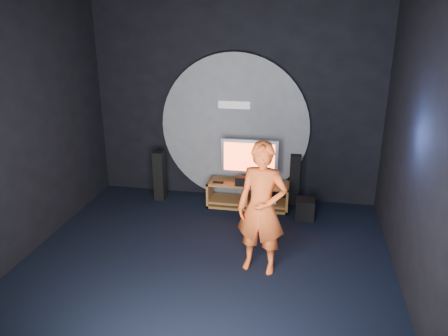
% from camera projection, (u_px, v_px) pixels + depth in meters
% --- Properties ---
extents(floor, '(5.00, 5.00, 0.00)m').
position_uv_depth(floor, '(204.00, 268.00, 5.82)').
color(floor, black).
rests_on(floor, ground).
extents(back_wall, '(5.00, 0.04, 3.50)m').
position_uv_depth(back_wall, '(235.00, 102.00, 7.54)').
color(back_wall, black).
rests_on(back_wall, ground).
extents(front_wall, '(5.00, 0.04, 3.50)m').
position_uv_depth(front_wall, '(114.00, 245.00, 2.92)').
color(front_wall, black).
rests_on(front_wall, ground).
extents(left_wall, '(0.04, 5.00, 3.50)m').
position_uv_depth(left_wall, '(14.00, 132.00, 5.67)').
color(left_wall, black).
rests_on(left_wall, ground).
extents(right_wall, '(0.04, 5.00, 3.50)m').
position_uv_depth(right_wall, '(423.00, 154.00, 4.79)').
color(right_wall, black).
rests_on(right_wall, ground).
extents(wall_disc_panel, '(2.60, 0.11, 2.60)m').
position_uv_depth(wall_disc_panel, '(234.00, 128.00, 7.64)').
color(wall_disc_panel, '#515156').
rests_on(wall_disc_panel, ground).
extents(media_console, '(1.40, 0.45, 0.45)m').
position_uv_depth(media_console, '(248.00, 196.00, 7.59)').
color(media_console, '#9D5E30').
rests_on(media_console, ground).
extents(tv, '(0.98, 0.22, 0.74)m').
position_uv_depth(tv, '(249.00, 159.00, 7.43)').
color(tv, '#B2B2B9').
rests_on(tv, media_console).
extents(center_speaker, '(0.40, 0.15, 0.15)m').
position_uv_depth(center_speaker, '(247.00, 181.00, 7.35)').
color(center_speaker, black).
rests_on(center_speaker, media_console).
extents(remote, '(0.18, 0.05, 0.02)m').
position_uv_depth(remote, '(218.00, 182.00, 7.48)').
color(remote, black).
rests_on(remote, media_console).
extents(tower_speaker_left, '(0.18, 0.20, 0.90)m').
position_uv_depth(tower_speaker_left, '(160.00, 176.00, 7.81)').
color(tower_speaker_left, black).
rests_on(tower_speaker_left, ground).
extents(tower_speaker_right, '(0.18, 0.20, 0.90)m').
position_uv_depth(tower_speaker_right, '(295.00, 179.00, 7.65)').
color(tower_speaker_right, black).
rests_on(tower_speaker_right, ground).
extents(subwoofer, '(0.30, 0.30, 0.33)m').
position_uv_depth(subwoofer, '(305.00, 209.00, 7.17)').
color(subwoofer, black).
rests_on(subwoofer, ground).
extents(player, '(0.69, 0.51, 1.75)m').
position_uv_depth(player, '(262.00, 209.00, 5.51)').
color(player, '#CE4B1C').
rests_on(player, ground).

